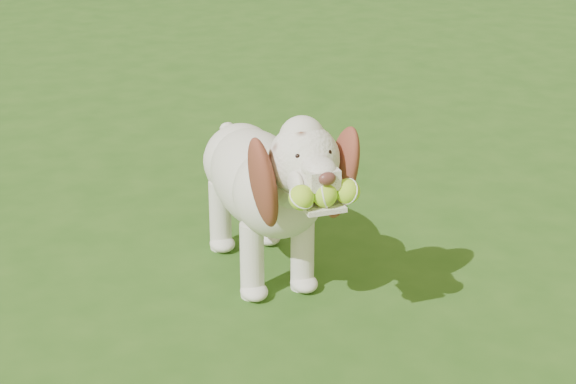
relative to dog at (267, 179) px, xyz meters
name	(u,v)px	position (x,y,z in m)	size (l,w,h in m)	color
ground	(434,303)	(0.47, -0.37, -0.38)	(80.00, 80.00, 0.00)	#274F16
dog	(267,179)	(0.00, 0.00, 0.00)	(0.38, 1.08, 0.71)	silver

